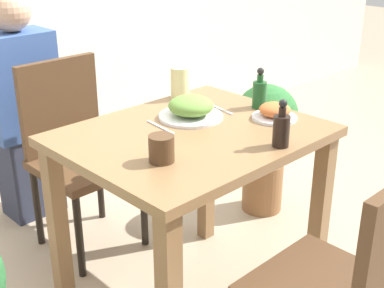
{
  "coord_description": "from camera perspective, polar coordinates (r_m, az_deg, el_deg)",
  "views": [
    {
      "loc": [
        -1.24,
        -1.29,
        1.47
      ],
      "look_at": [
        0.0,
        0.0,
        0.71
      ],
      "focal_mm": 50.0,
      "sensor_mm": 36.0,
      "label": 1
    }
  ],
  "objects": [
    {
      "name": "drink_cup",
      "position": [
        1.67,
        -3.28,
        -0.49
      ],
      "size": [
        0.08,
        0.08,
        0.09
      ],
      "color": "#4C331E",
      "rests_on": "dining_table"
    },
    {
      "name": "fork_utensil",
      "position": [
        1.96,
        -3.37,
        1.8
      ],
      "size": [
        0.03,
        0.17,
        0.0
      ],
      "rotation": [
        0.0,
        0.0,
        1.46
      ],
      "color": "silver",
      "rests_on": "dining_table"
    },
    {
      "name": "side_plate",
      "position": [
        2.06,
        8.81,
        3.38
      ],
      "size": [
        0.17,
        0.17,
        0.06
      ],
      "color": "white",
      "rests_on": "dining_table"
    },
    {
      "name": "food_plate",
      "position": [
        2.04,
        -0.13,
        3.83
      ],
      "size": [
        0.25,
        0.25,
        0.09
      ],
      "color": "white",
      "rests_on": "dining_table"
    },
    {
      "name": "potted_plant_right",
      "position": [
        2.8,
        7.82,
        0.93
      ],
      "size": [
        0.33,
        0.33,
        0.7
      ],
      "color": "brown",
      "rests_on": "ground_plane"
    },
    {
      "name": "dining_table",
      "position": [
        1.98,
        0.0,
        -2.25
      ],
      "size": [
        0.9,
        0.73,
        0.76
      ],
      "color": "olive",
      "rests_on": "ground_plane"
    },
    {
      "name": "chair_near",
      "position": [
        1.66,
        16.71,
        -14.2
      ],
      "size": [
        0.42,
        0.42,
        0.88
      ],
      "rotation": [
        0.0,
        0.0,
        3.14
      ],
      "color": "#4C331E",
      "rests_on": "ground_plane"
    },
    {
      "name": "person_figure",
      "position": [
        2.82,
        -17.63,
        3.51
      ],
      "size": [
        0.34,
        0.22,
        1.17
      ],
      "color": "#2D3347",
      "rests_on": "ground_plane"
    },
    {
      "name": "juice_glass",
      "position": [
        2.27,
        -1.29,
        6.53
      ],
      "size": [
        0.08,
        0.08,
        0.13
      ],
      "color": "beige",
      "rests_on": "dining_table"
    },
    {
      "name": "spoon_utensil",
      "position": [
        2.16,
        2.83,
        3.85
      ],
      "size": [
        0.04,
        0.18,
        0.0
      ],
      "rotation": [
        0.0,
        0.0,
        1.4
      ],
      "color": "silver",
      "rests_on": "dining_table"
    },
    {
      "name": "chair_far",
      "position": [
        2.54,
        -12.27,
        -0.18
      ],
      "size": [
        0.42,
        0.42,
        0.88
      ],
      "color": "#4C331E",
      "rests_on": "ground_plane"
    },
    {
      "name": "sauce_bottle",
      "position": [
        1.8,
        9.5,
        1.62
      ],
      "size": [
        0.06,
        0.06,
        0.17
      ],
      "color": "black",
      "rests_on": "dining_table"
    },
    {
      "name": "condiment_bottle",
      "position": [
        2.17,
        7.22,
        5.45
      ],
      "size": [
        0.06,
        0.06,
        0.17
      ],
      "color": "#194C23",
      "rests_on": "dining_table"
    }
  ]
}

